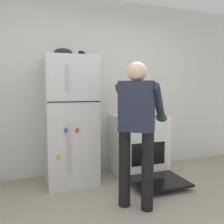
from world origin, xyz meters
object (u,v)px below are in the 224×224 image
object	(u,v)px
person_cook	(137,122)
mixing_bowl	(63,53)
red_pot	(131,111)
pepper_mill	(150,108)
coffee_mug	(81,55)
refrigerator	(70,120)
stove_range	(139,145)

from	to	relation	value
person_cook	mixing_bowl	world-z (taller)	mixing_bowl
red_pot	pepper_mill	world-z (taller)	pepper_mill
red_pot	coffee_mug	distance (m)	1.10
person_cook	red_pot	world-z (taller)	person_cook
pepper_mill	refrigerator	bearing A→B (deg)	-171.65
coffee_mug	person_cook	bearing A→B (deg)	-69.85
stove_range	mixing_bowl	world-z (taller)	mixing_bowl
pepper_mill	mixing_bowl	distance (m)	1.67
person_cook	red_pot	size ratio (longest dim) A/B	4.96
stove_range	mixing_bowl	size ratio (longest dim) A/B	4.91
refrigerator	person_cook	distance (m)	1.14
refrigerator	mixing_bowl	size ratio (longest dim) A/B	7.03
red_pot	coffee_mug	world-z (taller)	coffee_mug
stove_range	pepper_mill	size ratio (longest dim) A/B	7.70
red_pot	coffee_mug	xyz separation A→B (m)	(-0.72, 0.10, 0.82)
red_pot	pepper_mill	distance (m)	0.52
person_cook	pepper_mill	xyz separation A→B (m)	(0.80, 1.18, 0.04)
red_pot	pepper_mill	xyz separation A→B (m)	(0.46, 0.25, 0.02)
person_cook	coffee_mug	xyz separation A→B (m)	(-0.38, 1.03, 0.84)
stove_range	person_cook	bearing A→B (deg)	-117.51
refrigerator	coffee_mug	bearing A→B (deg)	15.40
refrigerator	pepper_mill	bearing A→B (deg)	8.35
pepper_mill	mixing_bowl	size ratio (longest dim) A/B	0.64
refrigerator	coffee_mug	distance (m)	0.94
stove_range	coffee_mug	xyz separation A→B (m)	(-0.88, 0.07, 1.35)
stove_range	mixing_bowl	xyz separation A→B (m)	(-1.15, 0.02, 1.36)
coffee_mug	mixing_bowl	size ratio (longest dim) A/B	0.45
refrigerator	stove_range	world-z (taller)	refrigerator
pepper_mill	coffee_mug	bearing A→B (deg)	-172.77
refrigerator	pepper_mill	size ratio (longest dim) A/B	11.03
refrigerator	stove_range	size ratio (longest dim) A/B	1.43
mixing_bowl	stove_range	bearing A→B (deg)	-0.90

